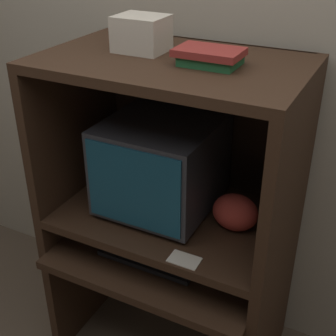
{
  "coord_description": "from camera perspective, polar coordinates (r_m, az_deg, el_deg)",
  "views": [
    {
      "loc": [
        0.72,
        -1.14,
        1.86
      ],
      "look_at": [
        -0.02,
        0.31,
        0.97
      ],
      "focal_mm": 50.0,
      "sensor_mm": 36.0,
      "label": 1
    }
  ],
  "objects": [
    {
      "name": "desk_monitor_shelf",
      "position": [
        1.97,
        0.48,
        -6.15
      ],
      "size": [
        0.96,
        0.62,
        0.16
      ],
      "color": "#382316",
      "rests_on": "desk_base"
    },
    {
      "name": "keyboard",
      "position": [
        1.95,
        -2.31,
        -10.78
      ],
      "size": [
        0.41,
        0.15,
        0.03
      ],
      "color": "black",
      "rests_on": "desk_base"
    },
    {
      "name": "wall_back",
      "position": [
        2.03,
        5.3,
        12.68
      ],
      "size": [
        6.0,
        0.06,
        2.6
      ],
      "color": "#B2A893",
      "rests_on": "ground_plane"
    },
    {
      "name": "storage_box",
      "position": [
        1.76,
        -3.24,
        16.05
      ],
      "size": [
        0.18,
        0.15,
        0.13
      ],
      "color": "beige",
      "rests_on": "hutch_upper"
    },
    {
      "name": "desk_base",
      "position": [
        2.15,
        -0.17,
        -14.3
      ],
      "size": [
        0.96,
        0.68,
        0.6
      ],
      "color": "#382316",
      "rests_on": "ground_plane"
    },
    {
      "name": "hutch_upper",
      "position": [
        1.78,
        1.04,
        6.66
      ],
      "size": [
        0.96,
        0.62,
        0.64
      ],
      "color": "#382316",
      "rests_on": "desk_monitor_shelf"
    },
    {
      "name": "snack_bag",
      "position": [
        1.83,
        8.2,
        -5.37
      ],
      "size": [
        0.18,
        0.14,
        0.15
      ],
      "color": "#BC382D",
      "rests_on": "desk_monitor_shelf"
    },
    {
      "name": "mouse",
      "position": [
        1.85,
        4.78,
        -13.31
      ],
      "size": [
        0.07,
        0.05,
        0.03
      ],
      "color": "#B7B7B7",
      "rests_on": "desk_base"
    },
    {
      "name": "paper_card",
      "position": [
        1.7,
        2.01,
        -11.12
      ],
      "size": [
        0.11,
        0.07,
        0.0
      ],
      "color": "beige",
      "rests_on": "desk_monitor_shelf"
    },
    {
      "name": "book_stack",
      "position": [
        1.6,
        5.14,
        13.4
      ],
      "size": [
        0.22,
        0.16,
        0.06
      ],
      "color": "#236638",
      "rests_on": "hutch_upper"
    },
    {
      "name": "crt_monitor",
      "position": [
        1.89,
        -0.81,
        0.53
      ],
      "size": [
        0.43,
        0.46,
        0.38
      ],
      "color": "#333338",
      "rests_on": "desk_monitor_shelf"
    }
  ]
}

